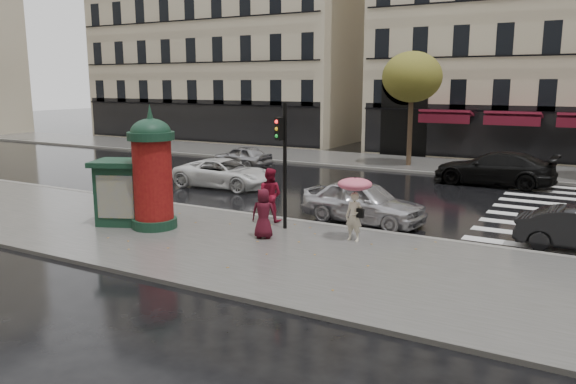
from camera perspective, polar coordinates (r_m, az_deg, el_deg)
The scene contains 18 objects.
ground at distance 16.68m, azimuth -0.05°, elevation -5.94°, with size 160.00×160.00×0.00m, color black.
near_sidewalk at distance 16.25m, azimuth -0.92°, elevation -6.19°, with size 90.00×7.00×0.12m, color #474744.
far_sidewalk at distance 34.16m, azimuth 15.83°, elevation 2.53°, with size 90.00×6.00×0.12m, color #474744.
near_kerb at distance 19.23m, azimuth 4.36°, elevation -3.45°, with size 90.00×0.25×0.14m, color slate.
far_kerb at distance 31.28m, azimuth 14.52°, elevation 1.86°, with size 90.00×0.25×0.14m, color slate.
zebra_crossing at distance 24.06m, azimuth 24.37°, elevation -1.63°, with size 3.60×11.75×0.01m, color silver.
bldg_far_left at distance 53.46m, azimuth -5.03°, elevation 17.92°, with size 24.00×14.00×22.90m.
tree_far_left at distance 33.38m, azimuth 12.49°, elevation 11.30°, with size 3.40×3.40×6.64m.
woman_umbrella at distance 17.05m, azimuth 6.78°, elevation -0.64°, with size 1.04×1.04×2.01m.
woman_red at distance 19.45m, azimuth -1.89°, elevation -0.28°, with size 0.91×0.71×1.87m, color maroon.
man_burgundy at distance 17.36m, azimuth -2.50°, elevation -2.19°, with size 0.76×0.50×1.56m, color #430D19.
morris_column at distance 18.92m, azimuth -13.61°, elevation 2.24°, with size 1.52×1.52×4.09m.
traffic_light at distance 18.16m, azimuth -0.53°, elevation 3.94°, with size 0.31×0.41×4.14m.
newsstand at distance 19.89m, azimuth -16.45°, elevation 0.08°, with size 2.27×2.12×2.19m.
car_silver at distance 19.88m, azimuth 7.67°, elevation -1.01°, with size 1.78×4.43×1.51m, color #B6B6BB.
car_white at distance 26.58m, azimuth -6.48°, elevation 1.89°, with size 2.25×4.88×1.36m, color white.
car_black at distance 28.76m, azimuth 20.21°, elevation 2.25°, with size 2.28×5.60×1.63m, color black.
car_far_silver at distance 32.91m, azimuth -4.68°, elevation 3.62°, with size 1.51×3.74×1.27m, color #9C9CA1.
Camera 1 is at (7.84, -13.89, 4.87)m, focal length 35.00 mm.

